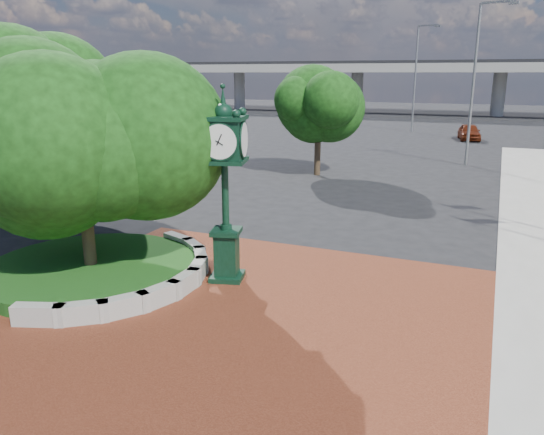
{
  "coord_description": "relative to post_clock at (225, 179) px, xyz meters",
  "views": [
    {
      "loc": [
        5.66,
        -11.39,
        5.8
      ],
      "look_at": [
        0.15,
        1.5,
        1.98
      ],
      "focal_mm": 35.0,
      "sensor_mm": 36.0,
      "label": 1
    }
  ],
  "objects": [
    {
      "name": "parked_car",
      "position": [
        4.34,
        38.15,
        -2.28
      ],
      "size": [
        2.39,
        4.45,
        1.44
      ],
      "primitive_type": "imported",
      "rotation": [
        0.0,
        0.0,
        0.17
      ],
      "color": "#5F210D",
      "rests_on": "ground"
    },
    {
      "name": "post_clock",
      "position": [
        0.0,
        0.0,
        0.0
      ],
      "size": [
        1.35,
        1.35,
        5.45
      ],
      "color": "black",
      "rests_on": "ground"
    },
    {
      "name": "tree_planter",
      "position": [
        -3.82,
        -1.32,
        0.73
      ],
      "size": [
        5.2,
        5.2,
        6.33
      ],
      "color": "#38281C",
      "rests_on": "ground"
    },
    {
      "name": "street_lamp_near",
      "position": [
        5.25,
        23.71,
        2.84
      ],
      "size": [
        2.21,
        0.69,
        9.95
      ],
      "color": "slate",
      "rests_on": "ground"
    },
    {
      "name": "tree_street",
      "position": [
        -2.82,
        16.68,
        0.24
      ],
      "size": [
        4.4,
        4.4,
        5.45
      ],
      "color": "#38281C",
      "rests_on": "ground"
    },
    {
      "name": "plaza",
      "position": [
        1.18,
        -2.32,
        -2.97
      ],
      "size": [
        12.0,
        12.0,
        0.04
      ],
      "primitive_type": "cube",
      "color": "maroon",
      "rests_on": "ground"
    },
    {
      "name": "street_lamp_far",
      "position": [
        -1.23,
        43.16,
        3.06
      ],
      "size": [
        2.27,
        0.82,
        10.32
      ],
      "color": "slate",
      "rests_on": "ground"
    },
    {
      "name": "ground",
      "position": [
        1.18,
        -1.32,
        -2.99
      ],
      "size": [
        200.0,
        200.0,
        0.0
      ],
      "primitive_type": "plane",
      "color": "black",
      "rests_on": "ground"
    },
    {
      "name": "grass_bed",
      "position": [
        -3.82,
        -1.32,
        -2.79
      ],
      "size": [
        6.1,
        6.1,
        0.4
      ],
      "primitive_type": "cylinder",
      "color": "#144615",
      "rests_on": "ground"
    },
    {
      "name": "overpass",
      "position": [
        0.97,
        68.68,
        3.55
      ],
      "size": [
        90.0,
        12.0,
        7.5
      ],
      "color": "#9E9B93",
      "rests_on": "ground"
    },
    {
      "name": "tree_northwest",
      "position": [
        -11.82,
        3.68,
        1.13
      ],
      "size": [
        5.6,
        5.6,
        6.93
      ],
      "color": "#38281C",
      "rests_on": "ground"
    },
    {
      "name": "planter_wall",
      "position": [
        -1.52,
        -1.32,
        -2.72
      ],
      "size": [
        2.96,
        6.77,
        0.54
      ],
      "color": "#9E9B93",
      "rests_on": "ground"
    }
  ]
}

